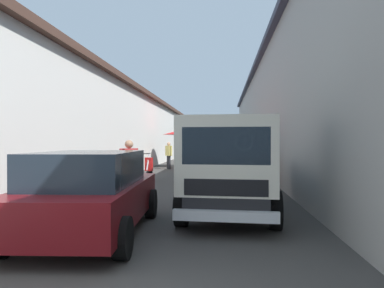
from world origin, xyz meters
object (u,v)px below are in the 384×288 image
object	(u,v)px
parked_scooter	(142,171)
plastic_stool	(228,183)
fruit_stall_far_left	(230,143)
delivery_truck	(229,170)
vendor_in_shade	(169,154)
fruit_stall_near_left	(245,142)
fruit_stall_near_right	(237,142)
vendor_by_crates	(129,166)
hatchback_car	(91,192)
fruit_stall_far_right	(184,137)

from	to	relation	value
parked_scooter	plastic_stool	xyz separation A→B (m)	(-2.78, -3.41, -0.12)
fruit_stall_far_left	plastic_stool	xyz separation A→B (m)	(-1.41, 0.08, -1.25)
delivery_truck	parked_scooter	world-z (taller)	delivery_truck
fruit_stall_far_left	vendor_in_shade	bearing A→B (deg)	23.90
fruit_stall_near_left	fruit_stall_near_right	bearing A→B (deg)	4.01
vendor_in_shade	vendor_by_crates	bearing A→B (deg)	-176.64
fruit_stall_far_left	vendor_by_crates	size ratio (longest dim) A/B	1.41
hatchback_car	vendor_in_shade	bearing A→B (deg)	3.48
plastic_stool	hatchback_car	bearing A→B (deg)	154.18
fruit_stall_far_left	fruit_stall_near_left	size ratio (longest dim) A/B	0.98
fruit_stall_near_right	fruit_stall_far_right	xyz separation A→B (m)	(4.07, 3.16, 0.32)
fruit_stall_near_right	parked_scooter	bearing A→B (deg)	134.04
fruit_stall_far_left	vendor_in_shade	world-z (taller)	fruit_stall_far_left
plastic_stool	delivery_truck	bearing A→B (deg)	179.54
fruit_stall_near_right	delivery_truck	distance (m)	10.40
fruit_stall_far_left	fruit_stall_near_right	distance (m)	5.22
fruit_stall_near_left	parked_scooter	xyz separation A→B (m)	(-1.09, 4.15, -1.13)
delivery_truck	vendor_in_shade	xyz separation A→B (m)	(12.86, 3.30, -0.13)
fruit_stall_far_right	fruit_stall_far_left	bearing A→B (deg)	-163.83
vendor_in_shade	plastic_stool	xyz separation A→B (m)	(-9.10, -3.33, -0.58)
fruit_stall_far_left	fruit_stall_near_right	xyz separation A→B (m)	(5.20, -0.47, -0.01)
fruit_stall_near_left	hatchback_car	size ratio (longest dim) A/B	0.60
delivery_truck	plastic_stool	bearing A→B (deg)	-0.46
hatchback_car	vendor_by_crates	distance (m)	3.32
fruit_stall_far_right	vendor_by_crates	size ratio (longest dim) A/B	1.51
hatchback_car	plastic_stool	size ratio (longest dim) A/B	9.21
fruit_stall_near_left	vendor_in_shade	bearing A→B (deg)	37.91
fruit_stall_near_left	plastic_stool	distance (m)	4.14
fruit_stall_near_right	hatchback_car	distance (m)	12.12
vendor_by_crates	vendor_in_shade	world-z (taller)	vendor_by_crates
delivery_truck	vendor_by_crates	world-z (taller)	delivery_truck
vendor_in_shade	parked_scooter	bearing A→B (deg)	179.30
fruit_stall_near_right	fruit_stall_near_left	bearing A→B (deg)	-175.99
vendor_in_shade	parked_scooter	world-z (taller)	vendor_in_shade
fruit_stall_far_left	delivery_truck	size ratio (longest dim) A/B	0.47
fruit_stall_near_right	vendor_in_shade	bearing A→B (deg)	57.29
fruit_stall_far_left	vendor_by_crates	bearing A→B (deg)	139.17
delivery_truck	vendor_in_shade	size ratio (longest dim) A/B	3.16
delivery_truck	parked_scooter	distance (m)	7.39
fruit_stall_near_left	fruit_stall_far_right	xyz separation A→B (m)	(6.81, 3.35, 0.31)
fruit_stall_far_right	delivery_truck	size ratio (longest dim) A/B	0.50
vendor_by_crates	parked_scooter	size ratio (longest dim) A/B	1.01
fruit_stall_near_right	parked_scooter	distance (m)	5.62
vendor_by_crates	delivery_truck	bearing A→B (deg)	-126.46
fruit_stall_far_left	fruit_stall_near_right	bearing A→B (deg)	-5.20
vendor_by_crates	parked_scooter	distance (m)	4.66
fruit_stall_far_left	fruit_stall_near_left	bearing A→B (deg)	-15.12
delivery_truck	vendor_in_shade	distance (m)	13.28
fruit_stall_far_right	vendor_in_shade	distance (m)	1.99
fruit_stall_near_left	parked_scooter	bearing A→B (deg)	104.72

